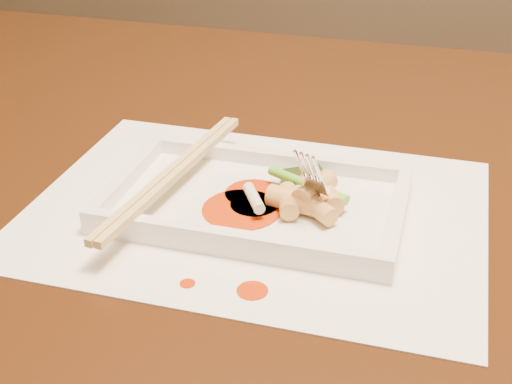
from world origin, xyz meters
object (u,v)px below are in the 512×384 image
(plate_base, at_px, (256,206))
(chopstick_a, at_px, (169,173))
(placemat, at_px, (256,210))
(table, at_px, (366,276))
(fork, at_px, (342,127))

(plate_base, bearing_deg, chopstick_a, 180.00)
(placemat, relative_size, plate_base, 1.54)
(chopstick_a, bearing_deg, table, 20.98)
(placemat, bearing_deg, table, 35.27)
(placemat, distance_m, plate_base, 0.00)
(table, height_order, plate_base, plate_base)
(table, relative_size, placemat, 3.50)
(table, height_order, fork, fork)
(chopstick_a, bearing_deg, plate_base, 0.00)
(placemat, bearing_deg, chopstick_a, 180.00)
(placemat, bearing_deg, fork, 14.42)
(chopstick_a, relative_size, fork, 1.80)
(plate_base, height_order, chopstick_a, chopstick_a)
(placemat, height_order, fork, fork)
(chopstick_a, distance_m, fork, 0.16)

